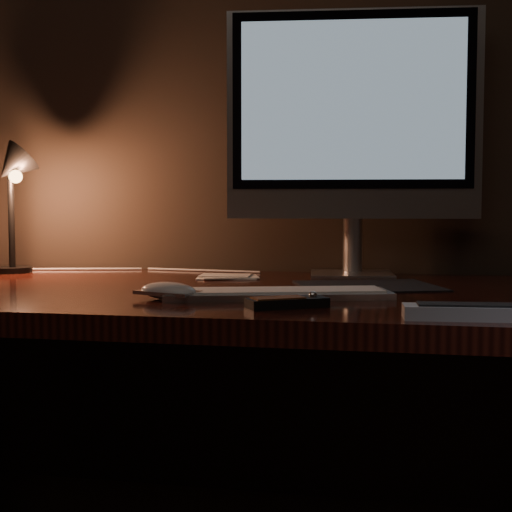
% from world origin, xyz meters
% --- Properties ---
extents(desk, '(1.60, 0.75, 0.75)m').
position_xyz_m(desk, '(0.00, 1.93, 0.62)').
color(desk, '#35120C').
rests_on(desk, ground).
extents(monitor, '(0.58, 0.19, 0.60)m').
position_xyz_m(monitor, '(0.23, 2.14, 1.11)').
color(monitor, silver).
rests_on(monitor, desk).
extents(keyboard, '(0.42, 0.22, 0.01)m').
position_xyz_m(keyboard, '(0.13, 1.73, 0.76)').
color(keyboard, silver).
rests_on(keyboard, desk).
extents(mousepad, '(0.33, 0.29, 0.00)m').
position_xyz_m(mousepad, '(0.28, 1.93, 0.75)').
color(mousepad, black).
rests_on(mousepad, desk).
extents(mouse, '(0.12, 0.09, 0.02)m').
position_xyz_m(mouse, '(-0.06, 1.67, 0.76)').
color(mouse, white).
rests_on(mouse, desk).
extents(media_remote, '(0.14, 0.11, 0.02)m').
position_xyz_m(media_remote, '(0.16, 1.61, 0.76)').
color(media_remote, black).
rests_on(media_remote, desk).
extents(tv_remote, '(0.21, 0.07, 0.03)m').
position_xyz_m(tv_remote, '(0.45, 1.54, 0.76)').
color(tv_remote, '#989B9E').
rests_on(tv_remote, desk).
extents(papers, '(0.15, 0.11, 0.01)m').
position_xyz_m(papers, '(-0.04, 2.05, 0.75)').
color(papers, white).
rests_on(papers, desk).
extents(desk_lamp, '(0.16, 0.17, 0.32)m').
position_xyz_m(desk_lamp, '(-0.56, 2.05, 0.96)').
color(desk_lamp, black).
rests_on(desk_lamp, desk).
extents(cable, '(0.62, 0.01, 0.01)m').
position_xyz_m(cable, '(-0.30, 2.17, 0.75)').
color(cable, white).
rests_on(cable, desk).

